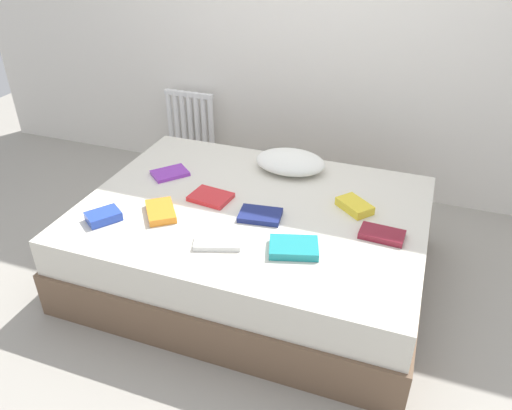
% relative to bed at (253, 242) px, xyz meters
% --- Properties ---
extents(ground_plane, '(8.00, 8.00, 0.00)m').
position_rel_bed_xyz_m(ground_plane, '(0.00, 0.00, -0.25)').
color(ground_plane, '#9E998E').
extents(back_wall, '(6.00, 0.10, 2.80)m').
position_rel_bed_xyz_m(back_wall, '(0.00, 1.35, 1.15)').
color(back_wall, silver).
rests_on(back_wall, ground).
extents(bed, '(2.00, 1.50, 0.50)m').
position_rel_bed_xyz_m(bed, '(0.00, 0.00, 0.00)').
color(bed, brown).
rests_on(bed, ground).
extents(radiator, '(0.43, 0.04, 0.56)m').
position_rel_bed_xyz_m(radiator, '(-1.01, 1.20, 0.16)').
color(radiator, white).
rests_on(radiator, ground).
extents(pillow, '(0.46, 0.34, 0.12)m').
position_rel_bed_xyz_m(pillow, '(0.07, 0.51, 0.31)').
color(pillow, white).
rests_on(pillow, bed).
extents(textbook_teal, '(0.29, 0.24, 0.04)m').
position_rel_bed_xyz_m(textbook_teal, '(0.34, -0.33, 0.27)').
color(textbook_teal, teal).
rests_on(textbook_teal, bed).
extents(textbook_navy, '(0.25, 0.19, 0.03)m').
position_rel_bed_xyz_m(textbook_navy, '(0.08, -0.10, 0.27)').
color(textbook_navy, navy).
rests_on(textbook_navy, bed).
extents(textbook_blue, '(0.21, 0.22, 0.05)m').
position_rel_bed_xyz_m(textbook_blue, '(-0.73, -0.42, 0.28)').
color(textbook_blue, '#2847B7').
rests_on(textbook_blue, bed).
extents(textbook_maroon, '(0.24, 0.15, 0.03)m').
position_rel_bed_xyz_m(textbook_maroon, '(0.75, -0.06, 0.27)').
color(textbook_maroon, maroon).
rests_on(textbook_maroon, bed).
extents(textbook_purple, '(0.27, 0.27, 0.02)m').
position_rel_bed_xyz_m(textbook_purple, '(-0.64, 0.18, 0.26)').
color(textbook_purple, purple).
rests_on(textbook_purple, bed).
extents(textbook_orange, '(0.26, 0.28, 0.04)m').
position_rel_bed_xyz_m(textbook_orange, '(-0.46, -0.26, 0.27)').
color(textbook_orange, orange).
rests_on(textbook_orange, bed).
extents(textbook_yellow, '(0.24, 0.23, 0.05)m').
position_rel_bed_xyz_m(textbook_yellow, '(0.56, 0.17, 0.28)').
color(textbook_yellow, yellow).
rests_on(textbook_yellow, bed).
extents(textbook_red, '(0.25, 0.21, 0.03)m').
position_rel_bed_xyz_m(textbook_red, '(-0.27, -0.01, 0.27)').
color(textbook_red, red).
rests_on(textbook_red, bed).
extents(textbook_white, '(0.27, 0.19, 0.03)m').
position_rel_bed_xyz_m(textbook_white, '(-0.04, -0.42, 0.27)').
color(textbook_white, white).
rests_on(textbook_white, bed).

